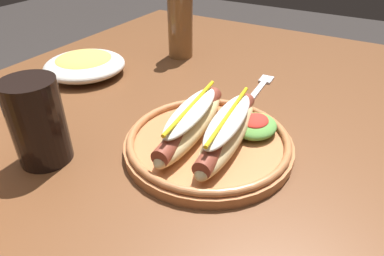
{
  "coord_description": "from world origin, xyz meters",
  "views": [
    {
      "loc": [
        -0.37,
        -0.36,
        1.07
      ],
      "look_at": [
        0.02,
        -0.12,
        0.77
      ],
      "focal_mm": 32.18,
      "sensor_mm": 36.0,
      "label": 1
    }
  ],
  "objects_px": {
    "hot_dog_plate": "(211,135)",
    "fork": "(262,85)",
    "side_bowl": "(85,64)",
    "soda_cup": "(38,122)",
    "glass_bottle": "(180,21)"
  },
  "relations": [
    {
      "from": "soda_cup",
      "to": "side_bowl",
      "type": "bearing_deg",
      "value": 34.52
    },
    {
      "from": "soda_cup",
      "to": "glass_bottle",
      "type": "bearing_deg",
      "value": 6.38
    },
    {
      "from": "fork",
      "to": "side_bowl",
      "type": "xyz_separation_m",
      "value": [
        -0.15,
        0.37,
        0.02
      ]
    },
    {
      "from": "hot_dog_plate",
      "to": "glass_bottle",
      "type": "bearing_deg",
      "value": 38.7
    },
    {
      "from": "hot_dog_plate",
      "to": "soda_cup",
      "type": "bearing_deg",
      "value": 126.08
    },
    {
      "from": "glass_bottle",
      "to": "side_bowl",
      "type": "height_order",
      "value": "glass_bottle"
    },
    {
      "from": "hot_dog_plate",
      "to": "fork",
      "type": "xyz_separation_m",
      "value": [
        0.26,
        0.01,
        -0.02
      ]
    },
    {
      "from": "fork",
      "to": "side_bowl",
      "type": "distance_m",
      "value": 0.4
    },
    {
      "from": "hot_dog_plate",
      "to": "fork",
      "type": "distance_m",
      "value": 0.26
    },
    {
      "from": "glass_bottle",
      "to": "side_bowl",
      "type": "relative_size",
      "value": 1.34
    },
    {
      "from": "fork",
      "to": "side_bowl",
      "type": "height_order",
      "value": "side_bowl"
    },
    {
      "from": "soda_cup",
      "to": "side_bowl",
      "type": "height_order",
      "value": "soda_cup"
    },
    {
      "from": "fork",
      "to": "soda_cup",
      "type": "relative_size",
      "value": 0.93
    },
    {
      "from": "hot_dog_plate",
      "to": "side_bowl",
      "type": "distance_m",
      "value": 0.4
    },
    {
      "from": "side_bowl",
      "to": "glass_bottle",
      "type": "bearing_deg",
      "value": -30.99
    }
  ]
}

